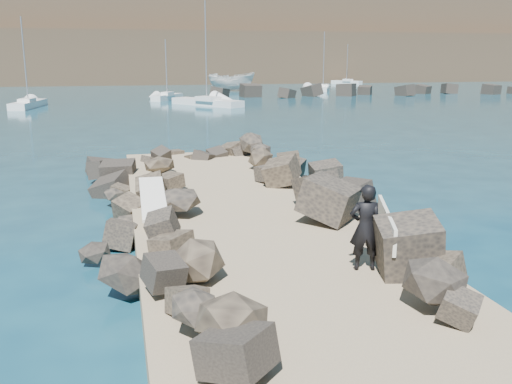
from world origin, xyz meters
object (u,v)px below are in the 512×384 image
surfboard_resting (153,202)px  sailboat_b (167,97)px  boat_imported (232,82)px  surfer_with_board (368,227)px

surfboard_resting → sailboat_b: bearing=85.6°
boat_imported → surfer_with_board: boat_imported is taller
surfer_with_board → sailboat_b: (0.78, 57.19, -1.13)m
surfboard_resting → sailboat_b: size_ratio=0.37×
sailboat_b → surfboard_resting: bearing=-95.1°
surfer_with_board → sailboat_b: 57.21m
boat_imported → surfer_with_board: (-11.68, -74.25, 0.13)m
surfboard_resting → sailboat_b: sailboat_b is taller
surfboard_resting → surfer_with_board: (3.95, -4.74, 0.44)m
boat_imported → surfer_with_board: size_ratio=3.36×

